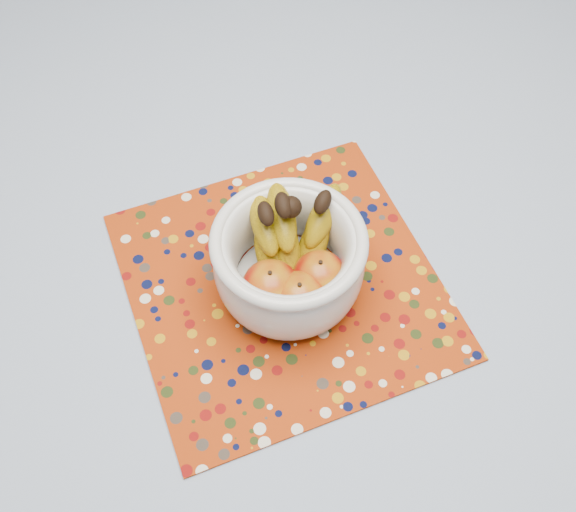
% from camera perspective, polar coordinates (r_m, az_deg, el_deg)
% --- Properties ---
extents(table, '(1.20, 1.20, 0.75)m').
position_cam_1_polar(table, '(1.01, 0.25, 0.20)').
color(table, brown).
rests_on(table, ground).
extents(tablecloth, '(1.32, 1.32, 0.01)m').
position_cam_1_polar(tablecloth, '(0.94, 0.27, 2.94)').
color(tablecloth, slate).
rests_on(tablecloth, table).
extents(placemat, '(0.45, 0.45, 0.00)m').
position_cam_1_polar(placemat, '(0.88, -0.43, -2.37)').
color(placemat, '#912B07').
rests_on(placemat, tablecloth).
extents(fruit_bowl, '(0.21, 0.20, 0.15)m').
position_cam_1_polar(fruit_bowl, '(0.82, 0.31, 0.03)').
color(fruit_bowl, silver).
rests_on(fruit_bowl, placemat).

